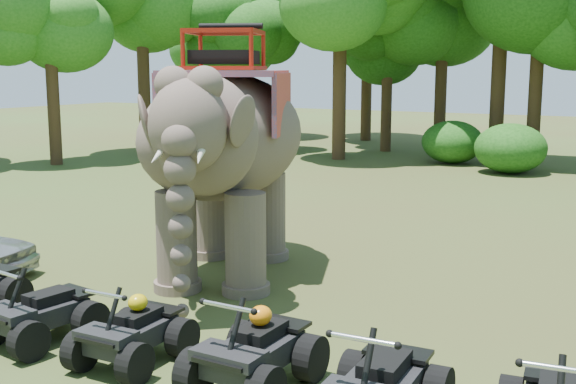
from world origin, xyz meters
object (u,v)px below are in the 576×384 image
Objects in this scene: atv_1 at (40,303)px; atv_2 at (132,323)px; atv_3 at (254,340)px; atv_4 at (380,375)px; elephant at (225,152)px.

atv_2 is (1.70, 0.05, -0.01)m from atv_1.
atv_4 is at bearing -6.08° from atv_3.
atv_3 is 1.78m from atv_4.
atv_3 is at bearing 170.09° from atv_4.
elephant is at bearing 106.23° from atv_2.
atv_4 is (1.77, -0.21, 0.01)m from atv_3.
atv_2 is at bearing -174.15° from atv_3.
atv_1 is at bearing -179.90° from atv_2.
atv_3 reaches higher than atv_1.
elephant reaches higher than atv_4.
atv_4 is at bearing -62.33° from elephant.
atv_2 is 3.63m from atv_4.
elephant is 3.28× the size of atv_4.
atv_2 is (1.38, -4.26, -1.82)m from elephant.
atv_3 is (3.56, 0.22, 0.04)m from atv_1.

